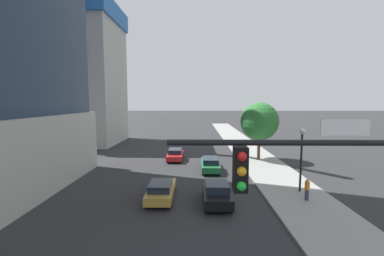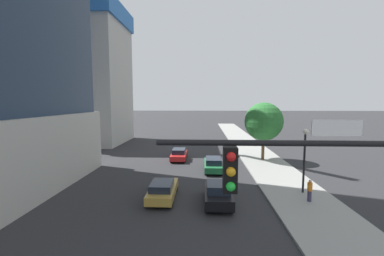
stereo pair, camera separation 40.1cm
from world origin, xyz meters
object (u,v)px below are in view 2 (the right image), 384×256
object	(u,v)px
car_gold	(163,190)
pedestrian_orange_shirt	(310,190)
construction_building	(88,68)
car_red	(179,154)
traffic_light_pole	(340,209)
car_green	(213,164)
car_black	(218,193)
street_lamp	(305,150)
street_tree	(264,122)

from	to	relation	value
car_gold	pedestrian_orange_shirt	distance (m)	10.58
construction_building	car_red	world-z (taller)	construction_building
traffic_light_pole	car_green	bearing A→B (deg)	95.77
car_red	car_black	bearing A→B (deg)	-73.43
street_lamp	car_gold	xyz separation A→B (m)	(-10.81, -1.43, -2.79)
street_lamp	car_red	distance (m)	16.04
traffic_light_pole	car_gold	xyz separation A→B (m)	(-6.13, 12.54, -4.07)
construction_building	street_tree	bearing A→B (deg)	-25.52
construction_building	street_tree	world-z (taller)	construction_building
construction_building	street_tree	distance (m)	31.21
street_tree	pedestrian_orange_shirt	bearing A→B (deg)	-88.82
pedestrian_orange_shirt	car_red	bearing A→B (deg)	128.43
car_gold	pedestrian_orange_shirt	world-z (taller)	pedestrian_orange_shirt
traffic_light_pole	pedestrian_orange_shirt	size ratio (longest dim) A/B	4.24
car_black	street_lamp	bearing A→B (deg)	17.70
construction_building	car_black	distance (m)	35.92
traffic_light_pole	street_lamp	xyz separation A→B (m)	(4.67, 13.97, -1.28)
car_gold	car_red	bearing A→B (deg)	90.00
construction_building	car_black	size ratio (longest dim) A/B	7.47
traffic_light_pole	construction_building	bearing A→B (deg)	120.98
street_lamp	car_red	xyz separation A→B (m)	(-10.81, 11.52, -2.81)
street_tree	car_red	distance (m)	11.10
construction_building	traffic_light_pole	bearing A→B (deg)	-59.02
street_lamp	car_black	world-z (taller)	street_lamp
traffic_light_pole	street_lamp	bearing A→B (deg)	71.50
car_red	car_green	xyz separation A→B (m)	(4.07, -5.04, 0.04)
traffic_light_pole	car_black	distance (m)	12.65
car_black	pedestrian_orange_shirt	size ratio (longest dim) A/B	2.75
construction_building	car_gold	bearing A→B (deg)	-56.79
street_lamp	car_black	bearing A→B (deg)	-162.30
street_lamp	car_gold	bearing A→B (deg)	-172.47
street_lamp	pedestrian_orange_shirt	world-z (taller)	street_lamp
street_lamp	car_green	size ratio (longest dim) A/B	1.06
car_gold	car_green	bearing A→B (deg)	62.79
construction_building	street_lamp	xyz separation A→B (m)	(27.69, -24.36, -9.47)
car_gold	car_red	size ratio (longest dim) A/B	0.97
car_red	construction_building	bearing A→B (deg)	142.75
street_tree	pedestrian_orange_shirt	size ratio (longest dim) A/B	4.43
street_tree	car_black	size ratio (longest dim) A/B	1.61
car_black	car_green	size ratio (longest dim) A/B	0.92
car_red	car_green	bearing A→B (deg)	-51.08
traffic_light_pole	car_black	bearing A→B (deg)	99.91
traffic_light_pole	street_tree	bearing A→B (deg)	80.66
traffic_light_pole	car_black	world-z (taller)	traffic_light_pole
traffic_light_pole	car_green	distance (m)	20.95
traffic_light_pole	car_gold	size ratio (longest dim) A/B	1.45
street_tree	car_gold	bearing A→B (deg)	-128.81
car_gold	pedestrian_orange_shirt	size ratio (longest dim) A/B	2.92
street_tree	car_red	world-z (taller)	street_tree
construction_building	street_lamp	size ratio (longest dim) A/B	6.46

